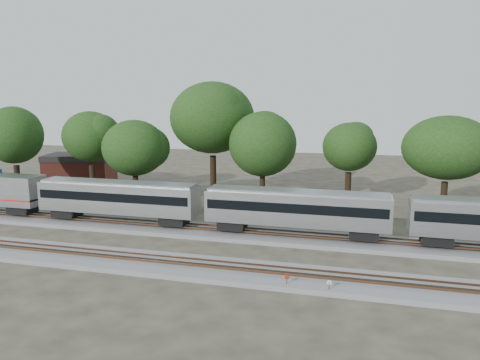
# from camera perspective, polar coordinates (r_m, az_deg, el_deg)

# --- Properties ---
(ground) EXTENTS (160.00, 160.00, 0.00)m
(ground) POSITION_cam_1_polar(r_m,az_deg,el_deg) (41.01, -1.55, -9.18)
(ground) COLOR #383328
(ground) RESTS_ON ground
(track_far) EXTENTS (160.00, 5.00, 0.73)m
(track_far) POSITION_cam_1_polar(r_m,az_deg,el_deg) (46.46, 0.57, -6.61)
(track_far) COLOR slate
(track_far) RESTS_ON ground
(track_near) EXTENTS (160.00, 5.00, 0.73)m
(track_near) POSITION_cam_1_polar(r_m,az_deg,el_deg) (37.36, -3.33, -10.81)
(track_near) COLOR slate
(track_near) RESTS_ON ground
(train) EXTENTS (90.60, 3.12, 4.61)m
(train) POSITION_cam_1_polar(r_m,az_deg,el_deg) (44.72, 7.04, -3.36)
(train) COLOR silver
(train) RESTS_ON ground
(switch_stand_red) EXTENTS (0.33, 0.06, 1.04)m
(switch_stand_red) POSITION_cam_1_polar(r_m,az_deg,el_deg) (34.17, 5.73, -12.05)
(switch_stand_red) COLOR #512D19
(switch_stand_red) RESTS_ON ground
(switch_stand_white) EXTENTS (0.33, 0.06, 1.04)m
(switch_stand_white) POSITION_cam_1_polar(r_m,az_deg,el_deg) (33.69, 10.81, -12.50)
(switch_stand_white) COLOR #512D19
(switch_stand_white) RESTS_ON ground
(switch_lever) EXTENTS (0.56, 0.43, 0.30)m
(switch_lever) POSITION_cam_1_polar(r_m,az_deg,el_deg) (34.81, 5.71, -12.53)
(switch_lever) COLOR #512D19
(switch_lever) RESTS_ON ground
(brick_building) EXTENTS (11.45, 9.32, 4.81)m
(brick_building) POSITION_cam_1_polar(r_m,az_deg,el_deg) (78.05, -18.88, 1.27)
(brick_building) COLOR maroon
(brick_building) RESTS_ON ground
(tree_0) EXTENTS (8.83, 8.83, 12.44)m
(tree_0) POSITION_cam_1_polar(r_m,az_deg,el_deg) (68.28, -25.86, 4.93)
(tree_0) COLOR black
(tree_0) RESTS_ON ground
(tree_1) EXTENTS (8.55, 8.55, 12.05)m
(tree_1) POSITION_cam_1_polar(r_m,az_deg,el_deg) (65.76, -17.77, 5.05)
(tree_1) COLOR black
(tree_1) RESTS_ON ground
(tree_2) EXTENTS (7.51, 7.51, 10.58)m
(tree_2) POSITION_cam_1_polar(r_m,az_deg,el_deg) (59.49, -12.76, 3.82)
(tree_2) COLOR black
(tree_2) RESTS_ON ground
(tree_3) EXTENTS (11.11, 11.11, 15.66)m
(tree_3) POSITION_cam_1_polar(r_m,az_deg,el_deg) (62.18, -3.36, 7.58)
(tree_3) COLOR black
(tree_3) RESTS_ON ground
(tree_4) EXTENTS (8.08, 8.08, 11.39)m
(tree_4) POSITION_cam_1_polar(r_m,az_deg,el_deg) (57.03, 2.79, 4.37)
(tree_4) COLOR black
(tree_4) RESTS_ON ground
(tree_5) EXTENTS (7.42, 7.42, 10.47)m
(tree_5) POSITION_cam_1_polar(r_m,az_deg,el_deg) (61.83, 13.20, 3.95)
(tree_5) COLOR black
(tree_5) RESTS_ON ground
(tree_6) EXTENTS (8.28, 8.28, 11.67)m
(tree_6) POSITION_cam_1_polar(r_m,az_deg,el_deg) (55.59, 23.96, 3.60)
(tree_6) COLOR black
(tree_6) RESTS_ON ground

